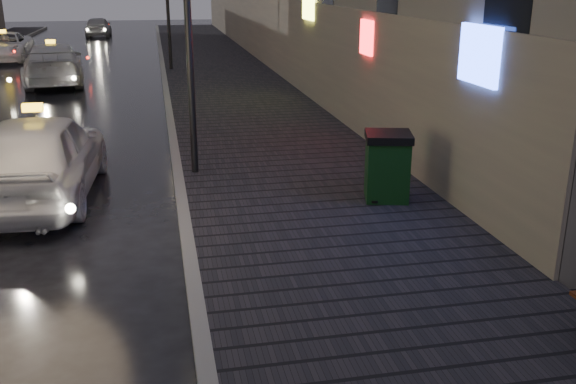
# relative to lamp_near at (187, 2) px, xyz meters

# --- Properties ---
(ground) EXTENTS (120.00, 120.00, 0.00)m
(ground) POSITION_rel_lamp_near_xyz_m (-1.85, -6.00, -3.49)
(ground) COLOR black
(ground) RESTS_ON ground
(sidewalk) EXTENTS (4.60, 58.00, 0.15)m
(sidewalk) POSITION_rel_lamp_near_xyz_m (2.05, 15.00, -3.41)
(sidewalk) COLOR black
(sidewalk) RESTS_ON ground
(curb) EXTENTS (0.20, 58.00, 0.15)m
(curb) POSITION_rel_lamp_near_xyz_m (-0.35, 15.00, -3.41)
(curb) COLOR slate
(curb) RESTS_ON ground
(lamp_near) EXTENTS (0.36, 0.36, 5.28)m
(lamp_near) POSITION_rel_lamp_near_xyz_m (0.00, 0.00, 0.00)
(lamp_near) COLOR black
(lamp_near) RESTS_ON sidewalk
(trash_bin) EXTENTS (0.96, 0.96, 1.21)m
(trash_bin) POSITION_rel_lamp_near_xyz_m (3.26, -2.40, -2.72)
(trash_bin) COLOR black
(trash_bin) RESTS_ON sidewalk
(taxi_near) EXTENTS (2.24, 4.97, 1.66)m
(taxi_near) POSITION_rel_lamp_near_xyz_m (-2.87, -0.72, -2.66)
(taxi_near) COLOR silver
(taxi_near) RESTS_ON ground
(taxi_mid) EXTENTS (2.82, 5.61, 1.56)m
(taxi_mid) POSITION_rel_lamp_near_xyz_m (-4.53, 13.48, -2.71)
(taxi_mid) COLOR #BCBBC2
(taxi_mid) RESTS_ON ground
(taxi_far) EXTENTS (2.42, 5.02, 1.38)m
(taxi_far) POSITION_rel_lamp_near_xyz_m (-7.98, 21.88, -2.80)
(taxi_far) COLOR white
(taxi_far) RESTS_ON ground
(car_far) EXTENTS (1.66, 4.04, 1.37)m
(car_far) POSITION_rel_lamp_near_xyz_m (-4.45, 35.37, -2.80)
(car_far) COLOR gray
(car_far) RESTS_ON ground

